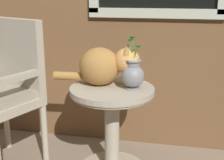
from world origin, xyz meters
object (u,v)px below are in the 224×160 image
(wicker_chair, at_px, (6,86))
(pewter_vase_with_ivy, at_px, (133,74))
(cat, at_px, (105,65))
(wicker_side_table, at_px, (112,117))

(wicker_chair, xyz_separation_m, pewter_vase_with_ivy, (0.88, 0.02, 0.13))
(cat, distance_m, pewter_vase_with_ivy, 0.20)
(wicker_chair, distance_m, pewter_vase_with_ivy, 0.89)
(wicker_chair, relative_size, pewter_vase_with_ivy, 3.16)
(wicker_chair, distance_m, cat, 0.71)
(wicker_chair, bearing_deg, pewter_vase_with_ivy, 1.23)
(wicker_side_table, relative_size, wicker_chair, 0.59)
(pewter_vase_with_ivy, bearing_deg, wicker_chair, -178.77)
(wicker_side_table, height_order, cat, cat)
(pewter_vase_with_ivy, bearing_deg, cat, 165.93)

